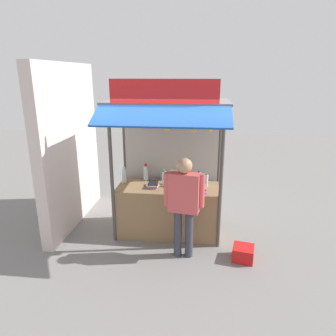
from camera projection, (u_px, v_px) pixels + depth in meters
ground_plane at (168, 232)px, 5.77m from camera, size 20.00×20.00×0.00m
stall_counter at (168, 210)px, 5.64m from camera, size 1.82×0.77×0.92m
stall_structure at (169, 142)px, 5.40m from camera, size 2.02×1.64×2.79m
water_bottle_far_right at (164, 178)px, 5.58m from camera, size 0.08×0.08×0.28m
water_bottle_right at (179, 179)px, 5.49m from camera, size 0.08×0.08×0.29m
water_bottle_far_left at (146, 173)px, 5.80m from camera, size 0.09×0.09×0.32m
water_bottle_rear_center at (199, 178)px, 5.63m from camera, size 0.07×0.07×0.24m
water_bottle_back_left at (124, 175)px, 5.68m from camera, size 0.08×0.08×0.30m
water_bottle_front_left at (206, 180)px, 5.47m from camera, size 0.07×0.07×0.25m
magazine_stack_front_right at (153, 185)px, 5.47m from camera, size 0.20×0.28×0.08m
magazine_stack_center at (201, 189)px, 5.28m from camera, size 0.21×0.29×0.08m
banana_bunch_inner_left at (167, 127)px, 4.69m from camera, size 0.08×0.08×0.29m
banana_bunch_inner_right at (131, 122)px, 4.74m from camera, size 0.10×0.10×0.22m
banana_bunch_rightmost at (194, 127)px, 4.65m from camera, size 0.10×0.10×0.30m
banana_bunch_leftmost at (209, 127)px, 4.62m from camera, size 0.10×0.11×0.30m
vendor_person at (184, 199)px, 4.74m from camera, size 0.63×0.27×1.66m
plastic_crate at (243, 253)px, 4.89m from camera, size 0.38×0.38×0.23m
neighbour_wall at (70, 147)px, 5.82m from camera, size 0.20×2.40×3.05m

